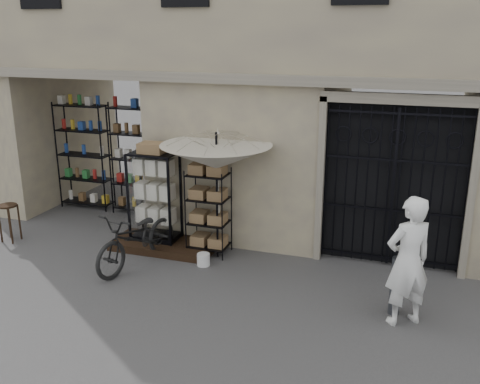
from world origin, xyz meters
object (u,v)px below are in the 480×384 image
(shopkeeper, at_px, (402,322))
(market_umbrella, at_px, (216,150))
(wooden_stool, at_px, (10,222))
(bicycle, at_px, (139,265))
(steel_bollard, at_px, (396,286))
(wire_rack, at_px, (209,213))
(white_bucket, at_px, (203,260))
(display_cabinet, at_px, (155,201))

(shopkeeper, bearing_deg, market_umbrella, -56.24)
(wooden_stool, bearing_deg, bicycle, -4.39)
(steel_bollard, bearing_deg, shopkeeper, -58.55)
(steel_bollard, bearing_deg, bicycle, 175.86)
(wire_rack, height_order, white_bucket, wire_rack)
(market_umbrella, distance_m, white_bucket, 1.98)
(wire_rack, xyz_separation_m, steel_bollard, (3.45, -1.24, -0.35))
(market_umbrella, bearing_deg, wooden_stool, -172.41)
(wire_rack, bearing_deg, wooden_stool, -152.39)
(market_umbrella, relative_size, steel_bollard, 3.13)
(white_bucket, relative_size, steel_bollard, 0.26)
(wire_rack, distance_m, bicycle, 1.58)
(bicycle, height_order, shopkeeper, bicycle)
(wire_rack, distance_m, steel_bollard, 3.68)
(display_cabinet, height_order, wooden_stool, display_cabinet)
(bicycle, xyz_separation_m, shopkeeper, (4.59, -0.54, 0.00))
(display_cabinet, height_order, shopkeeper, display_cabinet)
(market_umbrella, distance_m, shopkeeper, 4.16)
(white_bucket, height_order, bicycle, bicycle)
(market_umbrella, xyz_separation_m, steel_bollard, (3.24, -1.11, -1.59))
(display_cabinet, relative_size, shopkeeper, 0.96)
(display_cabinet, bearing_deg, steel_bollard, -38.18)
(market_umbrella, bearing_deg, shopkeeper, -21.61)
(shopkeeper, bearing_deg, bicycle, -41.38)
(display_cabinet, height_order, bicycle, display_cabinet)
(bicycle, xyz_separation_m, steel_bollard, (4.46, -0.32, 0.45))
(wire_rack, bearing_deg, steel_bollard, -1.82)
(bicycle, distance_m, steel_bollard, 4.49)
(white_bucket, relative_size, wooden_stool, 0.30)
(wire_rack, bearing_deg, market_umbrella, -11.70)
(display_cabinet, distance_m, market_umbrella, 1.74)
(white_bucket, height_order, wooden_stool, wooden_stool)
(white_bucket, bearing_deg, bicycle, -162.30)
(display_cabinet, bearing_deg, shopkeeper, -40.25)
(shopkeeper, bearing_deg, display_cabinet, -51.96)
(market_umbrella, xyz_separation_m, shopkeeper, (3.37, -1.34, -2.04))
(display_cabinet, distance_m, steel_bollard, 4.75)
(bicycle, height_order, wooden_stool, bicycle)
(market_umbrella, height_order, bicycle, market_umbrella)
(bicycle, bearing_deg, steel_bollard, 8.50)
(white_bucket, xyz_separation_m, steel_bollard, (3.35, -0.68, 0.34))
(wire_rack, relative_size, shopkeeper, 0.85)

